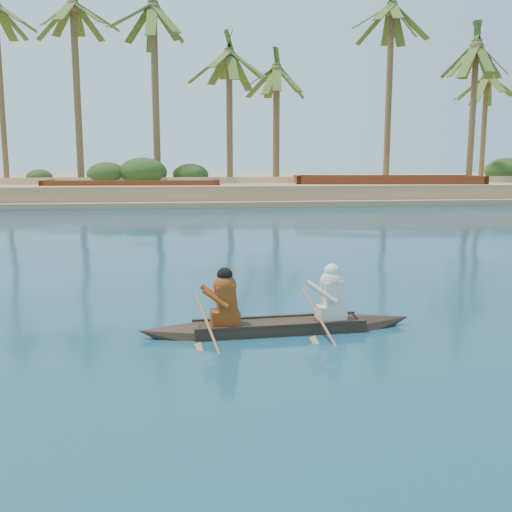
{
  "coord_description": "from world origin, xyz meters",
  "views": [
    {
      "loc": [
        6.06,
        -12.75,
        2.67
      ],
      "look_at": [
        7.62,
        -1.74,
        0.88
      ],
      "focal_mm": 40.0,
      "sensor_mm": 36.0,
      "label": 1
    }
  ],
  "objects": [
    {
      "name": "barge_right",
      "position": [
        21.15,
        27.0,
        0.77
      ],
      "size": [
        13.66,
        6.31,
        2.19
      ],
      "rotation": [
        0.0,
        0.0,
        -0.15
      ],
      "color": "maroon",
      "rests_on": "ground"
    },
    {
      "name": "canoe",
      "position": [
        7.67,
        -4.0,
        0.24
      ],
      "size": [
        4.52,
        0.81,
        1.24
      ],
      "rotation": [
        0.0,
        0.0,
        0.05
      ],
      "color": "#30211A",
      "rests_on": "ground"
    },
    {
      "name": "shrub_cluster",
      "position": [
        0.0,
        31.5,
        1.2
      ],
      "size": [
        100.0,
        6.0,
        2.4
      ],
      "primitive_type": null,
      "color": "#1C3C16",
      "rests_on": "ground"
    },
    {
      "name": "barge_mid",
      "position": [
        3.28,
        27.0,
        0.67
      ],
      "size": [
        11.72,
        4.45,
        1.92
      ],
      "rotation": [
        0.0,
        0.0,
        -0.05
      ],
      "color": "maroon",
      "rests_on": "ground"
    },
    {
      "name": "sandy_embankment",
      "position": [
        0.0,
        46.89,
        0.53
      ],
      "size": [
        150.0,
        51.0,
        1.5
      ],
      "color": "tan",
      "rests_on": "ground"
    },
    {
      "name": "palm_grove",
      "position": [
        0.0,
        35.0,
        8.0
      ],
      "size": [
        110.0,
        14.0,
        16.0
      ],
      "primitive_type": null,
      "color": "#34591F",
      "rests_on": "ground"
    }
  ]
}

